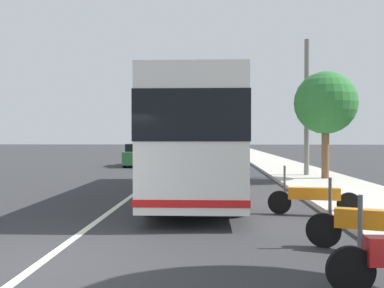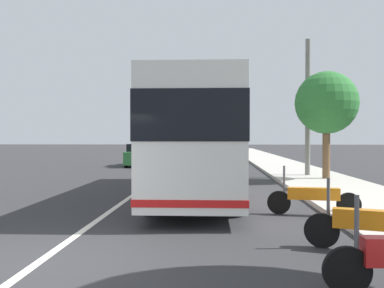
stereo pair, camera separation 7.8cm
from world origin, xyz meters
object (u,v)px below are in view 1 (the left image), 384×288
utility_pole (307,109)px  roadside_tree_mid_block (326,103)px  motorcycle_far_end (367,225)px  car_oncoming (203,149)px  motorcycle_angled (313,197)px  car_ahead_same_lane (140,155)px  coach_bus (198,136)px

utility_pole → roadside_tree_mid_block: bearing=-165.5°
motorcycle_far_end → utility_pole: utility_pole is taller
utility_pole → motorcycle_far_end: bearing=171.7°
car_oncoming → motorcycle_angled: bearing=-171.8°
roadside_tree_mid_block → utility_pole: bearing=14.5°
car_oncoming → roadside_tree_mid_block: bearing=-164.2°
motorcycle_far_end → car_ahead_same_lane: 22.85m
coach_bus → car_ahead_same_lane: bearing=16.8°
car_ahead_same_lane → coach_bus: bearing=12.8°
motorcycle_angled → coach_bus: bearing=-40.6°
car_ahead_same_lane → car_oncoming: car_ahead_same_lane is taller
motorcycle_angled → roadside_tree_mid_block: size_ratio=0.46×
car_ahead_same_lane → utility_pole: size_ratio=0.71×
roadside_tree_mid_block → utility_pole: 1.79m
coach_bus → roadside_tree_mid_block: size_ratio=2.32×
coach_bus → car_ahead_same_lane: 15.31m
car_oncoming → roadside_tree_mid_block: 25.87m
motorcycle_far_end → roadside_tree_mid_block: roadside_tree_mid_block is taller
motorcycle_far_end → roadside_tree_mid_block: (11.78, -2.41, 3.04)m
utility_pole → car_oncoming: bearing=13.5°
car_oncoming → roadside_tree_mid_block: roadside_tree_mid_block is taller
car_ahead_same_lane → car_oncoming: bearing=160.8°
utility_pole → car_ahead_same_lane: bearing=50.1°
car_oncoming → utility_pole: utility_pole is taller
car_ahead_same_lane → utility_pole: (-8.03, -9.60, 2.64)m
coach_bus → car_ahead_same_lane: size_ratio=2.38×
coach_bus → roadside_tree_mid_block: (4.82, -5.57, 1.49)m
motorcycle_far_end → car_oncoming: size_ratio=0.43×
car_ahead_same_lane → roadside_tree_mid_block: (-9.76, -10.05, 2.76)m
coach_bus → car_oncoming: bearing=0.5°
motorcycle_angled → utility_pole: size_ratio=0.34×
car_ahead_same_lane → roadside_tree_mid_block: 14.28m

